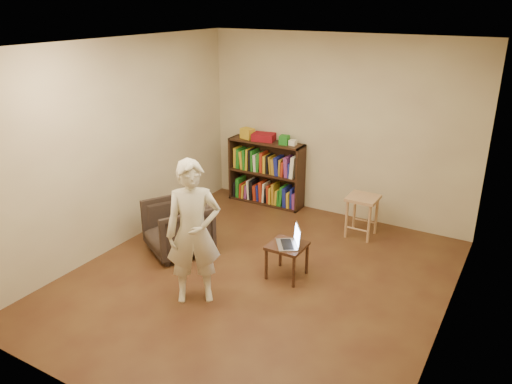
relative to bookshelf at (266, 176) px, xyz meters
The scene contains 15 objects.
floor 2.38m from the bookshelf, 63.40° to the right, with size 4.50×4.50×0.00m, color #3F1E14.
ceiling 3.19m from the bookshelf, 63.40° to the right, with size 4.50×4.50×0.00m, color silver.
wall_back 1.37m from the bookshelf, ahead, with size 4.00×4.00×0.00m, color beige.
wall_left 2.46m from the bookshelf, 114.44° to the right, with size 4.50×4.50×0.00m, color beige.
wall_right 3.80m from the bookshelf, 34.49° to the right, with size 4.50×4.50×0.00m, color beige.
bookshelf is the anchor object (origin of this frame).
box_yellow 0.72m from the bookshelf, behind, with size 0.20×0.14×0.16m, color gold.
red_cloth 0.62m from the bookshelf, 169.54° to the left, with size 0.33×0.24×0.11m, color maroon.
box_green 0.70m from the bookshelf, ahead, with size 0.13×0.13×0.13m, color #207821.
box_white 0.74m from the bookshelf, ahead, with size 0.10×0.10×0.08m, color white.
stool 1.73m from the bookshelf, 13.17° to the right, with size 0.39×0.39×0.57m.
armchair 2.01m from the bookshelf, 94.61° to the right, with size 0.72×0.74×0.67m, color #322921.
side_table 2.27m from the bookshelf, 54.90° to the right, with size 0.40×0.40×0.41m.
laptop 2.29m from the bookshelf, 53.83° to the right, with size 0.37×0.39×0.23m.
person 2.85m from the bookshelf, 76.26° to the right, with size 0.57×0.37×1.55m, color beige.
Camera 1 is at (2.50, -4.31, 3.02)m, focal length 35.00 mm.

